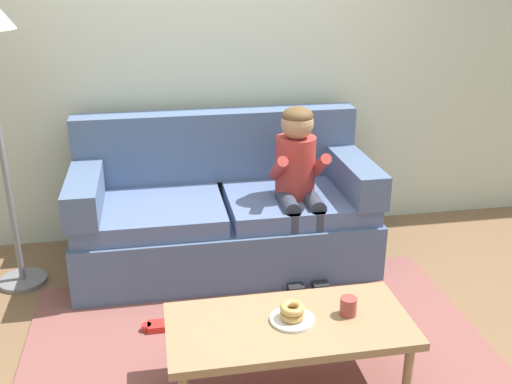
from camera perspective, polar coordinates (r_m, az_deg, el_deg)
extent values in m
plane|color=brown|center=(3.44, -0.41, -12.99)|extent=(10.00, 10.00, 0.00)
cube|color=beige|center=(4.26, -3.81, 14.05)|extent=(8.00, 0.10, 2.80)
cube|color=brown|center=(3.24, 0.38, -15.37)|extent=(2.49, 1.78, 0.01)
cube|color=slate|center=(4.03, -3.03, -4.43)|extent=(1.96, 0.90, 0.38)
cube|color=slate|center=(3.86, -10.23, -1.92)|extent=(0.94, 0.74, 0.12)
cube|color=slate|center=(3.97, 4.01, -0.93)|extent=(0.94, 0.74, 0.12)
cube|color=slate|center=(4.15, -3.81, 4.56)|extent=(1.96, 0.20, 0.49)
cube|color=slate|center=(3.86, -16.17, 0.32)|extent=(0.20, 0.90, 0.22)
cube|color=slate|center=(4.06, 9.24, 1.94)|extent=(0.20, 0.90, 0.22)
cube|color=#937551|center=(2.82, 3.25, -12.81)|extent=(1.15, 0.54, 0.04)
cylinder|color=#937551|center=(2.92, 14.45, -16.82)|extent=(0.04, 0.04, 0.34)
cylinder|color=#937551|center=(3.05, -7.53, -14.44)|extent=(0.04, 0.04, 0.34)
cylinder|color=#937551|center=(3.23, 11.36, -12.37)|extent=(0.04, 0.04, 0.34)
cylinder|color=#AD3833|center=(3.84, 3.83, 2.46)|extent=(0.26, 0.26, 0.40)
sphere|color=tan|center=(3.73, 4.02, 6.66)|extent=(0.21, 0.21, 0.21)
ellipsoid|color=brown|center=(3.72, 4.03, 7.36)|extent=(0.20, 0.20, 0.12)
cylinder|color=#333847|center=(3.75, 3.12, -1.10)|extent=(0.11, 0.30, 0.11)
cylinder|color=#333847|center=(3.72, 3.58, -5.25)|extent=(0.09, 0.09, 0.44)
cube|color=black|center=(3.79, 3.67, -8.95)|extent=(0.10, 0.20, 0.06)
cylinder|color=#AD3833|center=(3.70, 2.19, 2.32)|extent=(0.07, 0.29, 0.23)
cylinder|color=#333847|center=(3.79, 5.48, -0.93)|extent=(0.11, 0.30, 0.11)
cylinder|color=#333847|center=(3.76, 5.96, -5.03)|extent=(0.09, 0.09, 0.44)
cube|color=black|center=(3.83, 6.02, -8.71)|extent=(0.10, 0.20, 0.06)
cylinder|color=#AD3833|center=(3.77, 6.24, 2.56)|extent=(0.07, 0.29, 0.23)
cylinder|color=white|center=(2.82, 3.52, -12.20)|extent=(0.21, 0.21, 0.01)
torus|color=tan|center=(2.81, 3.53, -11.78)|extent=(0.16, 0.16, 0.04)
torus|color=tan|center=(2.79, 3.54, -11.16)|extent=(0.16, 0.16, 0.04)
cylinder|color=#993D38|center=(2.87, 8.93, -10.88)|extent=(0.08, 0.08, 0.09)
cube|color=red|center=(3.45, -9.09, -12.75)|extent=(0.16, 0.09, 0.05)
cylinder|color=red|center=(3.45, -10.54, -12.84)|extent=(0.06, 0.06, 0.05)
cylinder|color=red|center=(3.45, -7.65, -12.65)|extent=(0.06, 0.06, 0.05)
cylinder|color=slate|center=(4.15, -21.61, -7.96)|extent=(0.30, 0.30, 0.03)
cylinder|color=slate|center=(3.83, -23.28, 2.86)|extent=(0.04, 0.04, 1.62)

